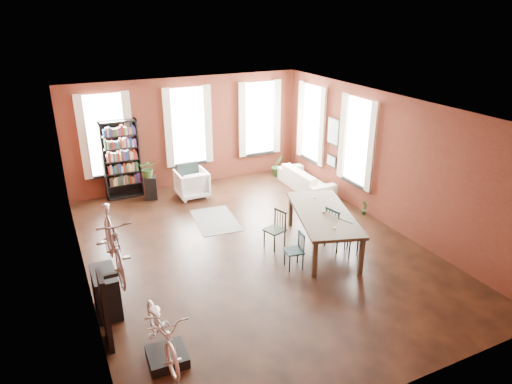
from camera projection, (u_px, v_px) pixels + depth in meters
room at (251, 149)px, 10.00m from camera, size 9.00×9.04×3.22m
dining_table at (323, 230)px, 10.13m from camera, size 1.85×2.74×0.86m
dining_chair_a at (294, 251)px, 9.35m from camera, size 0.41×0.41×0.78m
dining_chair_b at (275, 230)px, 10.13m from camera, size 0.50×0.50×0.86m
dining_chair_c at (348, 236)px, 9.87m from camera, size 0.51×0.51×0.86m
dining_chair_d at (337, 227)px, 10.15m from camera, size 0.53×0.53×0.96m
bookshelf at (121, 160)px, 12.57m from camera, size 1.00×0.32×2.20m
white_armchair at (192, 182)px, 12.83m from camera, size 0.84×0.78×0.86m
cream_sofa at (306, 176)px, 13.39m from camera, size 0.61×2.08×0.81m
striped_rug at (216, 220)px, 11.55m from camera, size 1.15×1.69×0.01m
bike_trainer at (167, 357)px, 6.96m from camera, size 0.61×0.61×0.17m
bike_wall_rack at (105, 311)px, 7.10m from camera, size 0.16×0.60×1.30m
console_table at (106, 292)px, 7.99m from camera, size 0.40×0.80×0.80m
plant_stand at (151, 188)px, 12.74m from camera, size 0.39×0.39×0.65m
plant_by_sofa at (277, 171)px, 14.51m from camera, size 0.44×0.70×0.30m
plant_small at (364, 212)px, 11.86m from camera, size 0.36×0.45×0.14m
bicycle_floor at (160, 307)px, 6.61m from camera, size 0.59×0.88×1.65m
bicycle_hung at (110, 222)px, 6.63m from camera, size 0.47×1.00×1.66m
plant_on_stand at (148, 170)px, 12.51m from camera, size 0.62×0.66×0.41m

